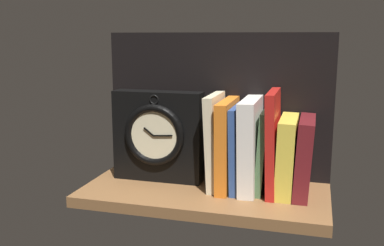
# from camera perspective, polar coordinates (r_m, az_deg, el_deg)

# --- Properties ---
(ground_plane) EXTENTS (0.57, 0.27, 0.03)m
(ground_plane) POSITION_cam_1_polar(r_m,az_deg,el_deg) (1.06, 1.58, -9.13)
(ground_plane) COLOR brown
(back_panel) EXTENTS (0.57, 0.01, 0.36)m
(back_panel) POSITION_cam_1_polar(r_m,az_deg,el_deg) (1.13, 3.22, 2.31)
(back_panel) COLOR black
(back_panel) RESTS_ON ground_plane
(book_cream_twain) EXTENTS (0.03, 0.14, 0.22)m
(book_cream_twain) POSITION_cam_1_polar(r_m,az_deg,el_deg) (1.05, 3.10, -2.28)
(book_cream_twain) COLOR beige
(book_cream_twain) RESTS_ON ground_plane
(book_orange_pandolfini) EXTENTS (0.03, 0.17, 0.21)m
(book_orange_pandolfini) POSITION_cam_1_polar(r_m,az_deg,el_deg) (1.05, 4.57, -2.70)
(book_orange_pandolfini) COLOR orange
(book_orange_pandolfini) RESTS_ON ground_plane
(book_blue_modern) EXTENTS (0.02, 0.15, 0.20)m
(book_blue_modern) POSITION_cam_1_polar(r_m,az_deg,el_deg) (1.05, 5.91, -3.10)
(book_blue_modern) COLOR #2D4C8E
(book_blue_modern) RESTS_ON ground_plane
(book_white_catcher) EXTENTS (0.04, 0.17, 0.21)m
(book_white_catcher) POSITION_cam_1_polar(r_m,az_deg,el_deg) (1.04, 7.54, -2.76)
(book_white_catcher) COLOR silver
(book_white_catcher) RESTS_ON ground_plane
(book_green_romantic) EXTENTS (0.03, 0.13, 0.19)m
(book_green_romantic) POSITION_cam_1_polar(r_m,az_deg,el_deg) (1.04, 9.15, -3.51)
(book_green_romantic) COLOR #476B44
(book_green_romantic) RESTS_ON ground_plane
(book_red_requiem) EXTENTS (0.03, 0.16, 0.23)m
(book_red_requiem) POSITION_cam_1_polar(r_m,az_deg,el_deg) (1.03, 10.38, -2.38)
(book_red_requiem) COLOR red
(book_red_requiem) RESTS_ON ground_plane
(book_yellow_seinlanguage) EXTENTS (0.04, 0.16, 0.17)m
(book_yellow_seinlanguage) POSITION_cam_1_polar(r_m,az_deg,el_deg) (1.04, 12.07, -4.06)
(book_yellow_seinlanguage) COLOR gold
(book_yellow_seinlanguage) RESTS_ON ground_plane
(book_maroon_dawkins) EXTENTS (0.04, 0.16, 0.17)m
(book_maroon_dawkins) POSITION_cam_1_polar(r_m,az_deg,el_deg) (1.03, 14.20, -4.17)
(book_maroon_dawkins) COLOR maroon
(book_maroon_dawkins) RESTS_ON ground_plane
(framed_clock) EXTENTS (0.22, 0.06, 0.22)m
(framed_clock) POSITION_cam_1_polar(r_m,az_deg,el_deg) (1.09, -4.44, -1.66)
(framed_clock) COLOR black
(framed_clock) RESTS_ON ground_plane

